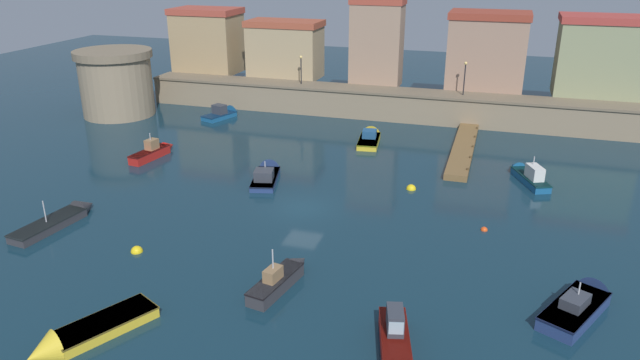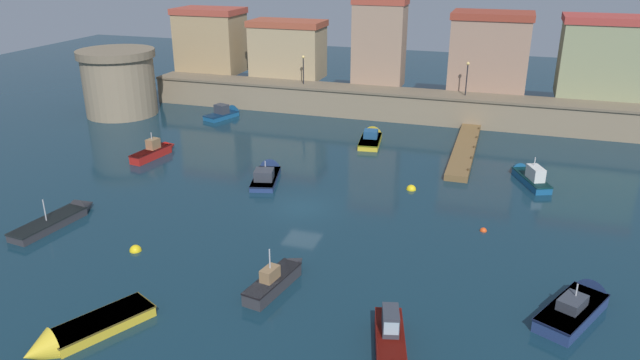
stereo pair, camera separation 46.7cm
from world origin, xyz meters
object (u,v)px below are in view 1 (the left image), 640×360
at_px(moored_boat_6, 62,218).
at_px(mooring_buoy_0, 411,189).
at_px(moored_boat_7, 370,137).
at_px(quay_lamp_0, 301,65).
at_px(moored_boat_4, 527,174).
at_px(mooring_buoy_1, 484,230).
at_px(moored_boat_9, 267,173).
at_px(moored_boat_0, 154,151).
at_px(fortress_tower, 116,82).
at_px(quay_lamp_1, 465,73).
at_px(moored_boat_2, 582,302).
at_px(moored_boat_3, 281,277).
at_px(moored_boat_8, 396,350).
at_px(moored_boat_1, 225,113).
at_px(mooring_buoy_2, 137,252).
at_px(moored_boat_11, 80,336).

height_order(moored_boat_6, mooring_buoy_0, moored_boat_6).
bearing_deg(moored_boat_7, quay_lamp_0, 42.06).
xyz_separation_m(moored_boat_4, mooring_buoy_1, (-2.78, -10.31, -0.48)).
relative_size(quay_lamp_0, mooring_buoy_0, 4.19).
xyz_separation_m(moored_boat_7, moored_boat_9, (-5.77, -12.04, -0.01)).
distance_m(moored_boat_0, moored_boat_4, 31.75).
bearing_deg(fortress_tower, moored_boat_4, -9.79).
bearing_deg(moored_boat_6, mooring_buoy_0, -52.46).
bearing_deg(moored_boat_7, moored_boat_9, 147.24).
xyz_separation_m(quay_lamp_1, moored_boat_4, (6.45, -14.98, -4.90)).
distance_m(moored_boat_2, moored_boat_4, 18.41).
bearing_deg(moored_boat_9, moored_boat_3, -169.27).
height_order(moored_boat_4, mooring_buoy_1, moored_boat_4).
bearing_deg(moored_boat_8, moored_boat_9, -158.42).
xyz_separation_m(moored_boat_1, mooring_buoy_1, (28.65, -20.39, -0.40)).
xyz_separation_m(moored_boat_7, mooring_buoy_2, (-8.68, -26.11, -0.36)).
bearing_deg(moored_boat_1, moored_boat_7, -82.72).
bearing_deg(mooring_buoy_1, mooring_buoy_2, -155.08).
bearing_deg(quay_lamp_0, mooring_buoy_1, -49.76).
relative_size(quay_lamp_1, mooring_buoy_2, 4.66).
xyz_separation_m(quay_lamp_0, mooring_buoy_0, (15.67, -19.65, -5.21)).
bearing_deg(moored_boat_1, mooring_buoy_0, -103.48).
xyz_separation_m(moored_boat_1, moored_boat_4, (31.44, -10.08, 0.08)).
bearing_deg(moored_boat_2, mooring_buoy_0, 65.91).
relative_size(moored_boat_1, mooring_buoy_1, 11.04).
xyz_separation_m(moored_boat_3, mooring_buoy_0, (4.61, 15.97, -0.48)).
relative_size(quay_lamp_1, moored_boat_6, 0.50).
relative_size(quay_lamp_1, mooring_buoy_0, 4.57).
height_order(moored_boat_1, mooring_buoy_1, moored_boat_1).
distance_m(mooring_buoy_0, mooring_buoy_1, 8.04).
bearing_deg(moored_boat_2, quay_lamp_0, 65.70).
bearing_deg(mooring_buoy_2, moored_boat_8, -17.70).
relative_size(fortress_tower, moored_boat_11, 1.31).
xyz_separation_m(moored_boat_8, mooring_buoy_2, (-17.01, 5.43, -0.56)).
bearing_deg(moored_boat_6, moored_boat_0, 12.49).
xyz_separation_m(fortress_tower, moored_boat_1, (11.49, 2.67, -3.21)).
bearing_deg(mooring_buoy_2, quay_lamp_0, 92.04).
relative_size(moored_boat_6, moored_boat_8, 1.10).
bearing_deg(moored_boat_8, moored_boat_2, 114.96).
height_order(fortress_tower, moored_boat_0, fortress_tower).
xyz_separation_m(quay_lamp_1, mooring_buoy_0, (-2.07, -19.65, -5.38)).
height_order(fortress_tower, moored_boat_8, fortress_tower).
height_order(quay_lamp_0, mooring_buoy_1, quay_lamp_0).
relative_size(moored_boat_4, moored_boat_7, 1.00).
relative_size(moored_boat_9, mooring_buoy_1, 13.54).
relative_size(quay_lamp_1, mooring_buoy_1, 7.47).
height_order(fortress_tower, moored_boat_6, fortress_tower).
relative_size(moored_boat_2, moored_boat_3, 1.14).
relative_size(moored_boat_7, moored_boat_9, 0.96).
relative_size(moored_boat_6, mooring_buoy_2, 9.25).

